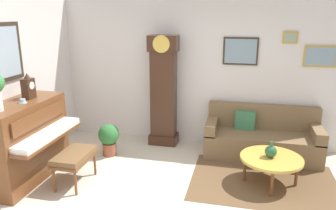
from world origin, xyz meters
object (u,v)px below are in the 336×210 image
(potted_plant, at_px, (109,138))
(piano, at_px, (25,141))
(teacup, at_px, (23,101))
(piano_bench, at_px, (74,157))
(couch, at_px, (261,138))
(grandfather_clock, at_px, (164,94))
(green_jug, at_px, (271,152))
(coffee_table, at_px, (271,159))
(mantel_clock, at_px, (28,87))

(potted_plant, bearing_deg, piano, -129.37)
(teacup, xyz_separation_m, potted_plant, (0.80, 1.06, -0.88))
(piano_bench, height_order, couch, couch)
(grandfather_clock, relative_size, couch, 1.07)
(teacup, xyz_separation_m, green_jug, (3.44, 0.66, -0.70))
(piano, bearing_deg, piano_bench, 1.40)
(grandfather_clock, bearing_deg, piano, -132.67)
(coffee_table, relative_size, teacup, 7.59)
(couch, xyz_separation_m, teacup, (-3.36, -1.68, 0.89))
(coffee_table, relative_size, mantel_clock, 2.32)
(couch, xyz_separation_m, potted_plant, (-2.57, -0.62, 0.01))
(coffee_table, bearing_deg, couch, 95.09)
(piano, distance_m, teacup, 0.61)
(piano_bench, distance_m, couch, 3.12)
(teacup, distance_m, green_jug, 3.57)
(coffee_table, xyz_separation_m, mantel_clock, (-3.51, -0.42, 0.97))
(piano_bench, bearing_deg, coffee_table, 12.93)
(mantel_clock, relative_size, potted_plant, 0.68)
(piano, relative_size, couch, 0.76)
(coffee_table, bearing_deg, potted_plant, 171.46)
(piano_bench, relative_size, coffee_table, 0.80)
(grandfather_clock, distance_m, couch, 1.90)
(teacup, bearing_deg, green_jug, 10.86)
(grandfather_clock, xyz_separation_m, potted_plant, (-0.79, -0.74, -0.64))
(piano, xyz_separation_m, grandfather_clock, (1.65, 1.79, 0.37))
(grandfather_clock, xyz_separation_m, green_jug, (1.85, -1.15, -0.47))
(piano, height_order, green_jug, piano)
(grandfather_clock, relative_size, mantel_clock, 5.34)
(couch, bearing_deg, coffee_table, -84.91)
(coffee_table, bearing_deg, green_jug, -168.37)
(coffee_table, bearing_deg, piano, -169.55)
(piano, relative_size, mantel_clock, 3.79)
(coffee_table, distance_m, green_jug, 0.12)
(green_jug, relative_size, potted_plant, 0.43)
(piano_bench, xyz_separation_m, mantel_clock, (-0.77, 0.21, 0.94))
(potted_plant, bearing_deg, grandfather_clock, 43.20)
(piano, bearing_deg, potted_plant, 50.63)
(piano, bearing_deg, teacup, -12.46)
(piano, relative_size, potted_plant, 2.57)
(teacup, height_order, green_jug, teacup)
(couch, relative_size, coffee_table, 2.16)
(grandfather_clock, height_order, mantel_clock, grandfather_clock)
(couch, distance_m, green_jug, 1.04)
(couch, height_order, green_jug, couch)
(piano, height_order, couch, piano)
(grandfather_clock, xyz_separation_m, coffee_table, (1.87, -1.14, -0.58))
(teacup, bearing_deg, piano, 167.54)
(piano, bearing_deg, couch, 25.95)
(piano, height_order, mantel_clock, mantel_clock)
(green_jug, bearing_deg, grandfather_clock, 148.23)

